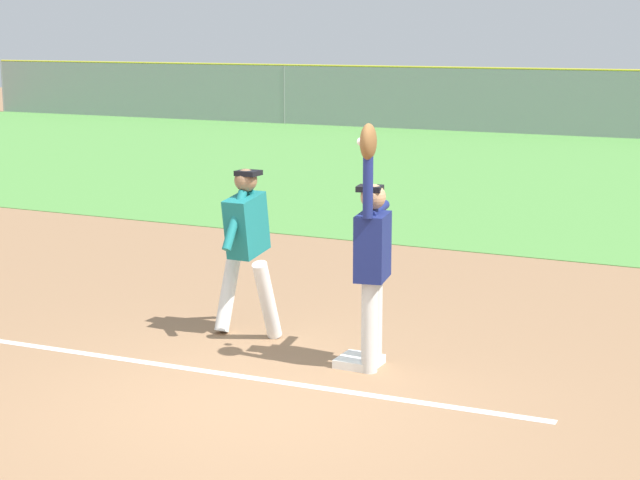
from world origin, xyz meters
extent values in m
plane|color=#936D4C|center=(0.00, 0.00, 0.00)|extent=(75.43, 75.43, 0.00)
cube|color=#549342|center=(0.00, 15.17, 0.01)|extent=(49.59, 17.30, 0.01)
cube|color=white|center=(0.36, 1.21, 0.04)|extent=(0.38, 0.38, 0.08)
cylinder|color=silver|center=(0.47, 1.28, 0.42)|extent=(0.18, 0.18, 0.85)
cylinder|color=silver|center=(0.51, 1.09, 0.42)|extent=(0.18, 0.18, 0.85)
cube|color=navy|center=(0.49, 1.18, 1.15)|extent=(0.34, 0.48, 0.60)
sphere|color=tan|center=(0.49, 1.18, 1.60)|extent=(0.27, 0.27, 0.23)
cube|color=black|center=(0.46, 1.18, 1.68)|extent=(0.25, 0.24, 0.05)
cylinder|color=navy|center=(0.53, 0.97, 1.76)|extent=(0.11, 0.11, 0.62)
cylinder|color=navy|center=(0.45, 1.40, 1.45)|extent=(0.20, 0.63, 0.09)
ellipsoid|color=brown|center=(0.53, 0.97, 2.12)|extent=(0.19, 0.30, 0.32)
cylinder|color=white|center=(-0.79, 1.52, 0.42)|extent=(0.16, 0.44, 0.85)
cylinder|color=white|center=(-1.34, 1.69, 0.42)|extent=(0.16, 0.44, 0.85)
cube|color=#197272|center=(-1.06, 1.60, 1.15)|extent=(0.27, 0.53, 0.66)
sphere|color=#8C6647|center=(-1.06, 1.60, 1.60)|extent=(0.24, 0.24, 0.23)
cube|color=black|center=(-1.03, 1.60, 1.68)|extent=(0.22, 0.21, 0.05)
cylinder|color=#197272|center=(-1.06, 1.82, 1.23)|extent=(0.10, 0.40, 0.58)
cylinder|color=#197272|center=(-1.07, 1.38, 1.23)|extent=(0.10, 0.40, 0.58)
sphere|color=white|center=(0.38, 1.15, 2.10)|extent=(0.07, 0.07, 0.07)
cylinder|color=gray|center=(-24.79, 23.81, 0.97)|extent=(0.08, 0.08, 1.94)
cylinder|color=gray|center=(-12.40, 23.81, 0.97)|extent=(0.08, 0.08, 1.94)
cube|color=#B21E1E|center=(-10.23, 28.16, 0.57)|extent=(4.53, 2.23, 0.55)
cube|color=#2D333D|center=(-10.23, 28.16, 1.05)|extent=(2.33, 1.91, 0.40)
cylinder|color=black|center=(-8.71, 29.00, 0.30)|extent=(0.61, 0.26, 0.60)
cylinder|color=black|center=(-8.86, 27.10, 0.30)|extent=(0.61, 0.26, 0.60)
cylinder|color=black|center=(-11.60, 29.22, 0.30)|extent=(0.61, 0.26, 0.60)
cylinder|color=black|center=(-11.75, 27.32, 0.30)|extent=(0.61, 0.26, 0.60)
cube|color=white|center=(-4.83, 27.41, 0.57)|extent=(4.45, 2.03, 0.55)
cube|color=#2D333D|center=(-4.83, 27.41, 1.05)|extent=(2.25, 1.81, 0.40)
cylinder|color=black|center=(-3.35, 28.31, 0.30)|extent=(0.61, 0.24, 0.60)
cylinder|color=black|center=(-3.41, 26.41, 0.30)|extent=(0.61, 0.24, 0.60)
cylinder|color=black|center=(-6.25, 28.40, 0.30)|extent=(0.61, 0.24, 0.60)
cylinder|color=black|center=(-6.31, 26.50, 0.30)|extent=(0.61, 0.24, 0.60)
cylinder|color=black|center=(-1.45, 26.77, 0.30)|extent=(0.62, 0.29, 0.60)
camera|label=1|loc=(4.05, -7.22, 3.05)|focal=57.97mm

